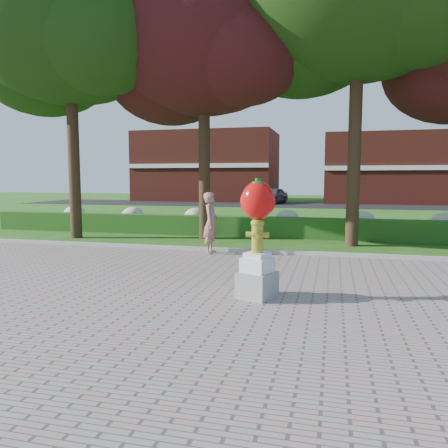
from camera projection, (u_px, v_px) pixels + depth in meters
name	position (u px, v px, depth m)	size (l,w,h in m)	color
ground	(213.00, 274.00, 10.79)	(100.00, 100.00, 0.00)	#255415
walkway	(145.00, 326.00, 6.93)	(40.00, 14.00, 0.04)	gray
curb	(238.00, 251.00, 13.67)	(40.00, 0.18, 0.15)	#ADADA5
lawn_hedge	(260.00, 227.00, 17.50)	(24.00, 0.70, 0.80)	#1A4413
hydrangea_row	(277.00, 221.00, 18.31)	(20.10, 1.10, 0.99)	beige
street	(299.00, 205.00, 37.79)	(50.00, 8.00, 0.02)	black
building_left	(208.00, 167.00, 45.63)	(14.00, 8.00, 7.00)	maroon
building_right	(390.00, 169.00, 41.31)	(12.00, 8.00, 6.40)	maroon
tree_far_left	(68.00, 30.00, 16.57)	(9.00, 7.68, 11.66)	black
tree_mid_left	(202.00, 46.00, 16.39)	(8.25, 7.04, 10.69)	black
hydrant_sculpture	(257.00, 235.00, 8.38)	(0.82, 0.82, 2.32)	gray
woman	(211.00, 223.00, 13.38)	(0.69, 0.45, 1.88)	#9D695A
parked_car	(273.00, 195.00, 39.67)	(1.73, 4.30, 1.47)	#464A4F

